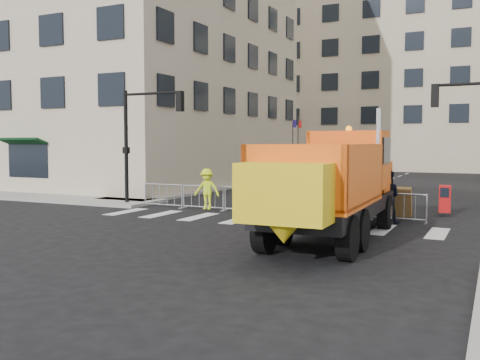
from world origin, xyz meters
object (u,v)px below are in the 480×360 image
at_px(plow_truck, 331,182).
at_px(worker, 207,189).
at_px(cop_a, 360,200).
at_px(cop_b, 387,197).
at_px(cop_c, 328,195).
at_px(newspaper_box, 445,199).

xyz_separation_m(plow_truck, worker, (-6.57, 4.12, -0.79)).
xyz_separation_m(cop_a, cop_b, (0.98, 0.00, 0.14)).
bearing_deg(cop_b, worker, -2.56).
xyz_separation_m(plow_truck, cop_c, (-1.36, 4.32, -0.83)).
bearing_deg(cop_c, cop_b, 109.41).
xyz_separation_m(cop_a, worker, (-6.46, -0.20, 0.17)).
distance_m(plow_truck, cop_c, 4.61).
relative_size(cop_b, cop_c, 1.02).
distance_m(cop_c, worker, 5.21).
distance_m(cop_a, newspaper_box, 4.07).
bearing_deg(worker, plow_truck, -40.61).
distance_m(cop_b, cop_c, 2.23).
bearing_deg(cop_a, cop_c, -12.32).
bearing_deg(cop_a, cop_b, 167.68).
bearing_deg(worker, cop_c, -6.29).
distance_m(cop_a, cop_b, 0.99).
bearing_deg(worker, cop_b, -6.95).
bearing_deg(worker, newspaper_box, 10.88).
distance_m(plow_truck, newspaper_box, 7.88).
relative_size(cop_a, cop_b, 0.85).
bearing_deg(plow_truck, worker, 56.61).
bearing_deg(newspaper_box, plow_truck, -113.21).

